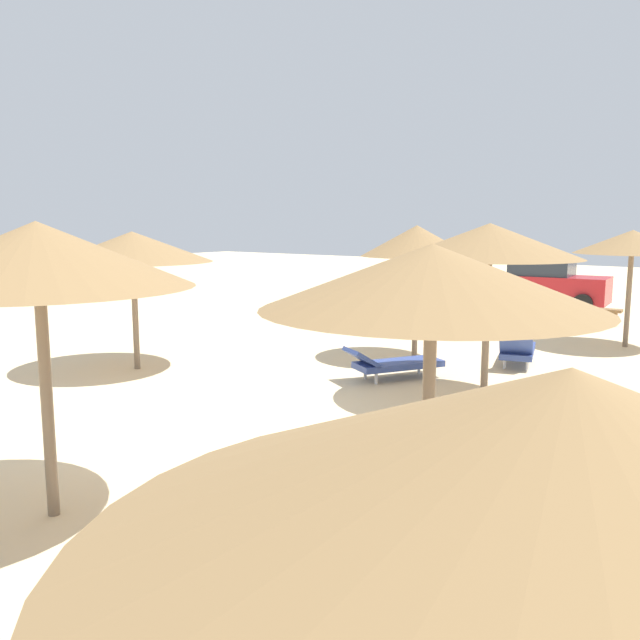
# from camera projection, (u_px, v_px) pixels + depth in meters

# --- Properties ---
(ground_plane) EXTENTS (80.00, 80.00, 0.00)m
(ground_plane) POSITION_uv_depth(u_px,v_px,m) (198.00, 424.00, 9.73)
(ground_plane) COLOR beige
(parasol_0) EXTENTS (3.10, 3.10, 2.79)m
(parasol_0) POSITION_uv_depth(u_px,v_px,m) (432.00, 278.00, 5.78)
(parasol_0) COLOR #75604C
(parasol_0) RESTS_ON ground
(parasol_1) EXTENTS (3.00, 3.00, 2.95)m
(parasol_1) POSITION_uv_depth(u_px,v_px,m) (490.00, 241.00, 10.64)
(parasol_1) COLOR #75604C
(parasol_1) RESTS_ON ground
(parasol_2) EXTENTS (2.42, 2.42, 2.90)m
(parasol_2) POSITION_uv_depth(u_px,v_px,m) (417.00, 241.00, 14.02)
(parasol_2) COLOR #75604C
(parasol_2) RESTS_ON ground
(parasol_4) EXTENTS (3.17, 3.17, 2.78)m
(parasol_4) POSITION_uv_depth(u_px,v_px,m) (132.00, 247.00, 12.98)
(parasol_4) COLOR #75604C
(parasol_4) RESTS_ON ground
(parasol_5) EXTENTS (3.01, 3.01, 2.99)m
(parasol_5) POSITION_uv_depth(u_px,v_px,m) (37.00, 255.00, 6.32)
(parasol_5) COLOR #75604C
(parasol_5) RESTS_ON ground
(parasol_7) EXTENTS (2.54, 2.54, 2.64)m
(parasol_7) POSITION_uv_depth(u_px,v_px,m) (566.00, 471.00, 1.59)
(parasol_7) COLOR #75604C
(parasol_7) RESTS_ON ground
(parasol_8) EXTENTS (2.64, 2.64, 2.78)m
(parasol_8) POSITION_uv_depth(u_px,v_px,m) (632.00, 242.00, 15.30)
(parasol_8) COLOR #75604C
(parasol_8) RESTS_ON ground
(lounger_0) EXTENTS (1.99, 1.40, 0.69)m
(lounger_0) POSITION_uv_depth(u_px,v_px,m) (360.00, 636.00, 4.25)
(lounger_0) COLOR #33478C
(lounger_0) RESTS_ON ground
(lounger_1) EXTENTS (1.49, 1.98, 0.66)m
(lounger_1) POSITION_uv_depth(u_px,v_px,m) (392.00, 363.00, 12.42)
(lounger_1) COLOR #33478C
(lounger_1) RESTS_ON ground
(lounger_2) EXTENTS (1.16, 1.96, 0.79)m
(lounger_2) POSITION_uv_depth(u_px,v_px,m) (518.00, 350.00, 13.66)
(lounger_2) COLOR #33478C
(lounger_2) RESTS_ON ground
(bench_0) EXTENTS (1.52, 0.50, 0.49)m
(bench_0) POSITION_uv_depth(u_px,v_px,m) (594.00, 313.00, 18.97)
(bench_0) COLOR brown
(bench_0) RESTS_ON ground
(bench_1) EXTENTS (1.52, 0.51, 0.49)m
(bench_1) POSITION_uv_depth(u_px,v_px,m) (411.00, 299.00, 22.49)
(bench_1) COLOR brown
(bench_1) RESTS_ON ground
(bench_2) EXTENTS (0.50, 1.52, 0.49)m
(bench_2) POSITION_uv_depth(u_px,v_px,m) (373.00, 298.00, 22.72)
(bench_2) COLOR brown
(bench_2) RESTS_ON ground
(parked_car) EXTENTS (4.15, 2.30, 1.72)m
(parked_car) POSITION_uv_depth(u_px,v_px,m) (546.00, 284.00, 22.68)
(parked_car) COLOR #B21E23
(parked_car) RESTS_ON ground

